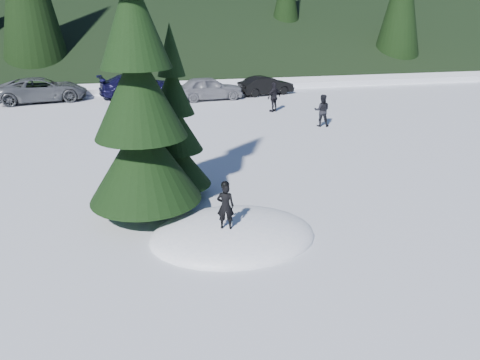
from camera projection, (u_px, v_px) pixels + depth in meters
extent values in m
plane|color=white|center=(233.00, 236.00, 12.58)|extent=(200.00, 200.00, 0.00)
ellipsoid|color=white|center=(233.00, 236.00, 12.58)|extent=(4.48, 3.52, 0.96)
cylinder|color=black|center=(146.00, 194.00, 13.54)|extent=(0.38, 0.38, 1.40)
cone|color=black|center=(144.00, 158.00, 13.16)|extent=(3.20, 3.20, 2.46)
cone|color=black|center=(138.00, 92.00, 12.50)|extent=(2.54, 2.54, 2.46)
cone|color=black|center=(133.00, 19.00, 11.84)|extent=(1.88, 1.88, 2.46)
cylinder|color=black|center=(177.00, 181.00, 15.09)|extent=(0.26, 0.26, 1.00)
cone|color=black|center=(176.00, 162.00, 14.86)|extent=(2.20, 2.20, 1.52)
cone|color=black|center=(174.00, 126.00, 14.45)|extent=(1.75, 1.75, 1.52)
cone|color=black|center=(172.00, 89.00, 14.05)|extent=(1.29, 1.29, 1.52)
cone|color=black|center=(170.00, 50.00, 13.64)|extent=(0.84, 0.84, 1.52)
imported|color=black|center=(225.00, 206.00, 11.78)|extent=(0.50, 0.40, 1.21)
imported|color=black|center=(322.00, 110.00, 23.60)|extent=(0.94, 0.84, 1.62)
imported|color=black|center=(274.00, 97.00, 26.79)|extent=(1.05, 0.86, 1.68)
imported|color=#575B60|center=(42.00, 90.00, 29.64)|extent=(5.84, 3.51, 1.52)
imported|color=black|center=(139.00, 85.00, 31.10)|extent=(5.55, 3.06, 1.52)
imported|color=gray|center=(209.00, 88.00, 30.21)|extent=(4.53, 2.20, 1.49)
imported|color=black|center=(266.00, 85.00, 31.91)|extent=(4.01, 2.23, 1.25)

